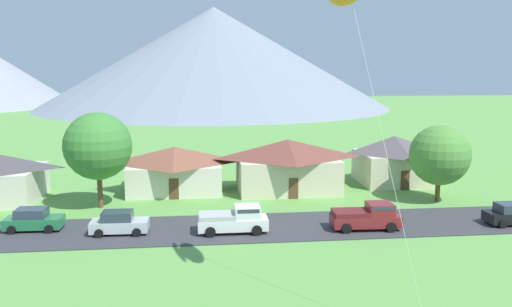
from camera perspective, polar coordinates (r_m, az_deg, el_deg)
The scene contains 12 objects.
road_strip at distance 41.23m, azimuth 0.36°, elevation -7.97°, with size 160.00×7.38×0.08m, color #38383D.
mountain_west_ridge at distance 159.75m, azimuth -4.56°, elevation 10.31°, with size 103.09×103.09×29.29m, color gray.
house_left_center at distance 57.79m, azimuth 14.65°, elevation -0.55°, with size 7.68×7.17×5.07m.
house_right_center at distance 53.12m, azimuth -8.75°, elevation -1.57°, with size 9.72×7.60×4.46m.
house_rightmost at distance 52.58m, azimuth 3.43°, elevation -1.17°, with size 10.59×7.27×5.18m.
tree_near_left at distance 50.83m, azimuth 19.24°, elevation -0.18°, with size 5.50×5.50×7.08m.
tree_center at distance 47.73m, azimuth -16.73°, elevation 0.76°, with size 5.88×5.88×8.45m.
parked_car_silver_west_end at distance 40.74m, azimuth -14.58°, elevation -7.28°, with size 4.25×2.17×1.68m.
parked_car_green_mid_west at distance 43.61m, azimuth -22.92°, elevation -6.63°, with size 4.26×2.19×1.68m.
parked_car_black_east_end at distance 46.26m, azimuth 25.94°, elevation -5.93°, with size 4.23×2.14×1.68m.
pickup_truck_maroon_west_side at distance 41.35m, azimuth 11.95°, elevation -6.65°, with size 5.27×2.46×1.99m.
pickup_truck_white_east_side at distance 39.74m, azimuth -2.32°, elevation -7.11°, with size 5.20×2.32×1.99m.
Camera 1 is at (-4.63, -7.76, 12.45)m, focal length 37.01 mm.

